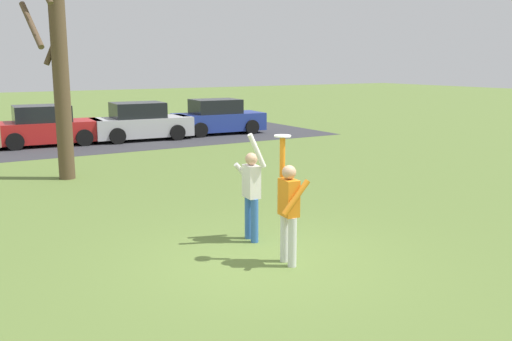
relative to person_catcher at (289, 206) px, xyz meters
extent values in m
plane|color=olive|center=(-0.28, 0.32, -0.98)|extent=(120.00, 120.00, 0.00)
cylinder|color=silver|center=(-0.01, -0.13, -0.57)|extent=(0.14, 0.14, 0.82)
cylinder|color=silver|center=(0.01, 0.13, -0.57)|extent=(0.14, 0.14, 0.82)
cube|color=orange|center=(0.00, 0.00, 0.14)|extent=(0.25, 0.38, 0.60)
sphere|color=tan|center=(0.00, 0.00, 0.55)|extent=(0.23, 0.23, 0.23)
cylinder|color=orange|center=(-0.02, -0.22, 0.19)|extent=(0.49, 0.13, 0.57)
cylinder|color=orange|center=(0.02, 0.22, 0.77)|extent=(0.09, 0.09, 0.66)
cylinder|color=#3366B7|center=(0.14, 1.52, -0.57)|extent=(0.14, 0.14, 0.82)
cylinder|color=#3366B7|center=(0.11, 1.26, -0.57)|extent=(0.14, 0.14, 0.82)
cube|color=silver|center=(0.13, 1.39, 0.14)|extent=(0.25, 0.38, 0.60)
sphere|color=tan|center=(0.13, 1.39, 0.55)|extent=(0.23, 0.23, 0.23)
cylinder|color=silver|center=(0.15, 1.61, 0.19)|extent=(0.49, 0.13, 0.57)
cylinder|color=silver|center=(0.11, 1.16, 0.74)|extent=(0.36, 0.12, 0.64)
cylinder|color=white|center=(0.02, 0.22, 1.11)|extent=(0.28, 0.28, 0.02)
cube|color=red|center=(-0.57, 16.16, -0.43)|extent=(4.22, 2.08, 0.80)
cube|color=black|center=(-0.72, 16.17, 0.29)|extent=(2.21, 1.78, 0.64)
cylinder|color=black|center=(0.76, 16.98, -0.65)|extent=(0.67, 0.27, 0.66)
cylinder|color=black|center=(0.64, 15.16, -0.65)|extent=(0.67, 0.27, 0.66)
cylinder|color=black|center=(-1.77, 17.16, -0.65)|extent=(0.67, 0.27, 0.66)
cylinder|color=black|center=(-1.90, 15.34, -0.65)|extent=(0.67, 0.27, 0.66)
cube|color=#BCBCC1|center=(3.24, 15.78, -0.43)|extent=(4.22, 2.08, 0.80)
cube|color=black|center=(3.09, 15.79, 0.29)|extent=(2.21, 1.78, 0.64)
cylinder|color=black|center=(4.57, 16.60, -0.65)|extent=(0.67, 0.27, 0.66)
cylinder|color=black|center=(4.44, 14.78, -0.65)|extent=(0.67, 0.27, 0.66)
cylinder|color=black|center=(2.03, 16.78, -0.65)|extent=(0.67, 0.27, 0.66)
cylinder|color=black|center=(1.90, 14.96, -0.65)|extent=(0.67, 0.27, 0.66)
cube|color=#233893|center=(7.00, 15.93, -0.43)|extent=(4.22, 2.08, 0.80)
cube|color=black|center=(6.85, 15.94, 0.29)|extent=(2.21, 1.78, 0.64)
cylinder|color=black|center=(8.34, 16.75, -0.65)|extent=(0.67, 0.27, 0.66)
cylinder|color=black|center=(8.21, 14.93, -0.65)|extent=(0.67, 0.27, 0.66)
cylinder|color=black|center=(5.80, 16.93, -0.65)|extent=(0.67, 0.27, 0.66)
cylinder|color=black|center=(5.67, 15.11, -0.65)|extent=(0.67, 0.27, 0.66)
cube|color=#38383D|center=(1.22, 15.93, -0.98)|extent=(20.87, 6.40, 0.01)
cylinder|color=brown|center=(-1.46, 8.98, 2.12)|extent=(0.44, 0.44, 6.21)
cylinder|color=brown|center=(-1.54, 9.24, 2.77)|extent=(0.68, 0.33, 1.16)
cylinder|color=brown|center=(-2.15, 8.90, 3.25)|extent=(0.33, 1.49, 1.30)
camera|label=1|loc=(-5.02, -7.26, 2.28)|focal=39.58mm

